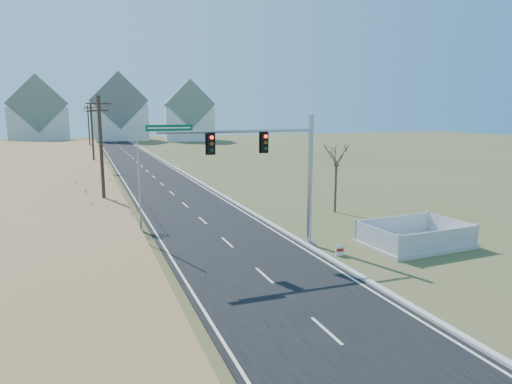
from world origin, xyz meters
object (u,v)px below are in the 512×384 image
(flagpole, at_px, (140,196))
(bare_tree, at_px, (337,153))
(fence_enclosure, at_px, (414,241))
(open_sign, at_px, (340,250))
(traffic_signal_mast, at_px, (280,168))

(flagpole, bearing_deg, bare_tree, 11.19)
(fence_enclosure, relative_size, open_sign, 10.02)
(flagpole, bearing_deg, traffic_signal_mast, -29.62)
(flagpole, height_order, bare_tree, flagpole)
(traffic_signal_mast, xyz_separation_m, flagpole, (-7.36, 4.18, -1.82))
(open_sign, bearing_deg, fence_enclosure, 12.48)
(traffic_signal_mast, bearing_deg, open_sign, -45.86)
(traffic_signal_mast, bearing_deg, bare_tree, 43.02)
(fence_enclosure, xyz_separation_m, open_sign, (-5.13, -0.17, 0.05))
(traffic_signal_mast, xyz_separation_m, bare_tree, (7.93, 7.21, -0.02))
(open_sign, height_order, bare_tree, bare_tree)
(flagpole, distance_m, bare_tree, 15.69)
(flagpole, bearing_deg, fence_enclosure, -23.90)
(fence_enclosure, bearing_deg, flagpole, 153.20)
(fence_enclosure, height_order, open_sign, fence_enclosure)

